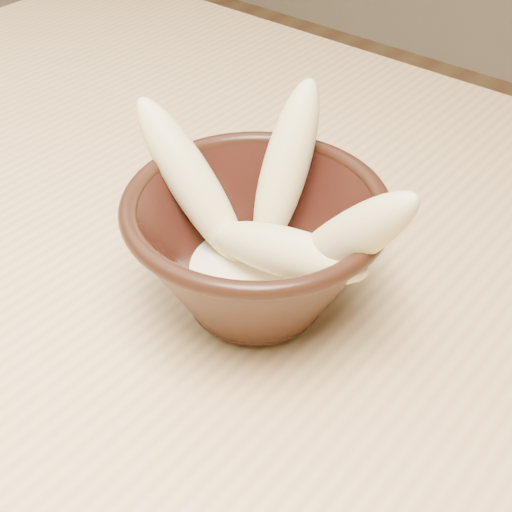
% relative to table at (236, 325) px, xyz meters
% --- Properties ---
extents(table, '(1.20, 0.80, 0.75)m').
position_rel_table_xyz_m(table, '(0.00, 0.00, 0.00)').
color(table, '#DDB479').
rests_on(table, ground).
extents(bowl, '(0.18, 0.18, 0.10)m').
position_rel_table_xyz_m(bowl, '(0.05, -0.03, 0.13)').
color(bowl, black).
rests_on(bowl, table).
extents(milk_puddle, '(0.10, 0.10, 0.01)m').
position_rel_table_xyz_m(milk_puddle, '(0.05, -0.03, 0.11)').
color(milk_puddle, beige).
rests_on(milk_puddle, bowl).
extents(banana_upright, '(0.05, 0.10, 0.12)m').
position_rel_table_xyz_m(banana_upright, '(0.04, 0.02, 0.17)').
color(banana_upright, '#F1E18E').
rests_on(banana_upright, bowl).
extents(banana_left, '(0.12, 0.04, 0.12)m').
position_rel_table_xyz_m(banana_left, '(-0.01, -0.03, 0.16)').
color(banana_left, '#F1E18E').
rests_on(banana_left, bowl).
extents(banana_right, '(0.11, 0.04, 0.12)m').
position_rel_table_xyz_m(banana_right, '(0.12, -0.03, 0.17)').
color(banana_right, '#F1E18E').
rests_on(banana_right, bowl).
extents(banana_across, '(0.13, 0.04, 0.06)m').
position_rel_table_xyz_m(banana_across, '(0.08, -0.04, 0.15)').
color(banana_across, '#F1E18E').
rests_on(banana_across, bowl).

